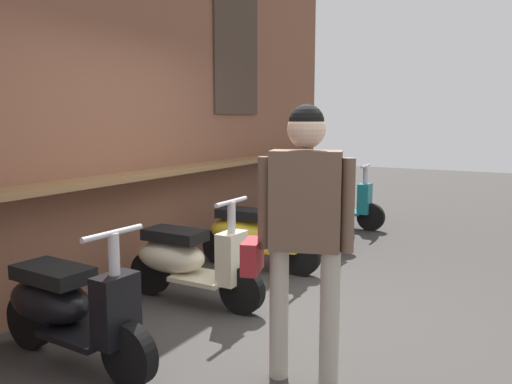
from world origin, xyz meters
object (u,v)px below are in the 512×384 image
Objects in this scene: scooter_yellow at (252,233)px; scooter_teal at (333,202)px; scooter_blue at (297,216)px; shopper_with_handbag at (303,216)px; scooter_cream at (186,260)px; scooter_black at (66,307)px.

scooter_teal is (2.47, -0.00, 0.00)m from scooter_yellow.
scooter_blue is 3.52m from shopper_with_handbag.
scooter_yellow is 1.00× the size of scooter_teal.
scooter_cream and scooter_teal have the same top height.
scooter_teal is at bearing 87.97° from scooter_yellow.
scooter_black is 1.70m from shopper_with_handbag.
scooter_blue is 1.00× the size of scooter_teal.
shopper_with_handbag is (-3.13, -1.47, 0.66)m from scooter_blue.
scooter_black and scooter_cream have the same top height.
shopper_with_handbag is at bearing -60.60° from scooter_blue.
shopper_with_handbag is (-4.45, -1.47, 0.66)m from scooter_teal.
scooter_black and scooter_yellow have the same top height.
scooter_black is 1.00× the size of scooter_teal.
scooter_yellow is 1.00× the size of scooter_blue.
scooter_black is at bearing -92.03° from scooter_yellow.
shopper_with_handbag reaches higher than scooter_cream.
scooter_cream is 2.35m from scooter_blue.
scooter_yellow is at bearing -85.79° from scooter_blue.
shopper_with_handbag reaches higher than scooter_blue.
scooter_teal is at bearing 93.07° from scooter_black.
scooter_yellow and scooter_teal have the same top height.
scooter_cream is 1.00× the size of scooter_blue.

